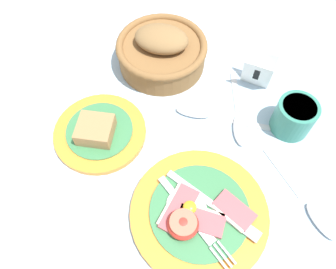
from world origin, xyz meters
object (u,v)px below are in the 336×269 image
breakfast_plate (198,213)px  teaspoon_near_cup (206,115)px  teaspoon_by_saucer (311,207)px  teaspoon_stray (238,119)px  bread_plate (99,132)px  sugar_cup (294,116)px  bread_basket (162,51)px  number_card (258,71)px

breakfast_plate → teaspoon_near_cup: breakfast_plate is taller
breakfast_plate → teaspoon_by_saucer: breakfast_plate is taller
teaspoon_stray → teaspoon_by_saucer: bearing=29.6°
breakfast_plate → bread_plate: 0.24m
sugar_cup → bread_basket: bearing=177.0°
teaspoon_near_cup → breakfast_plate: bearing=96.0°
breakfast_plate → bread_plate: size_ratio=1.31×
number_card → teaspoon_by_saucer: 0.29m
bread_basket → teaspoon_near_cup: (0.15, -0.08, -0.03)m
breakfast_plate → teaspoon_by_saucer: 0.20m
sugar_cup → teaspoon_stray: sugar_cup is taller
bread_basket → teaspoon_by_saucer: bread_basket is taller
breakfast_plate → bread_basket: size_ratio=1.20×
breakfast_plate → number_card: bearing=95.7°
bread_plate → teaspoon_stray: bread_plate is taller
teaspoon_stray → bread_basket: bearing=-135.1°
teaspoon_by_saucer → bread_plate: bearing=-138.1°
breakfast_plate → sugar_cup: 0.26m
bread_basket → teaspoon_stray: bread_basket is taller
sugar_cup → number_card: size_ratio=1.04×
bread_plate → teaspoon_stray: bearing=37.8°
sugar_cup → teaspoon_near_cup: sugar_cup is taller
sugar_cup → teaspoon_by_saucer: sugar_cup is taller
number_card → teaspoon_by_saucer: bearing=-54.0°
breakfast_plate → number_card: number_card is taller
sugar_cup → teaspoon_by_saucer: (0.09, -0.14, -0.03)m
breakfast_plate → teaspoon_near_cup: bearing=113.2°
bread_plate → bread_basket: bread_basket is taller
bread_basket → number_card: bearing=14.7°
teaspoon_near_cup → bread_basket: bearing=-44.3°
bread_basket → teaspoon_by_saucer: 0.43m
bread_basket → bread_plate: bearing=-91.7°
bread_plate → bread_basket: (0.01, 0.22, 0.03)m
teaspoon_stray → bread_plate: bearing=-83.0°
breakfast_plate → teaspoon_near_cup: (-0.08, 0.19, -0.01)m
sugar_cup → number_card: number_card is taller
number_card → sugar_cup: bearing=-40.2°
sugar_cup → bread_basket: bread_basket is taller
sugar_cup → breakfast_plate: bearing=-105.9°
teaspoon_by_saucer → bread_basket: bearing=-169.2°
bread_plate → number_card: number_card is taller
breakfast_plate → sugar_cup: (0.07, 0.25, 0.03)m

